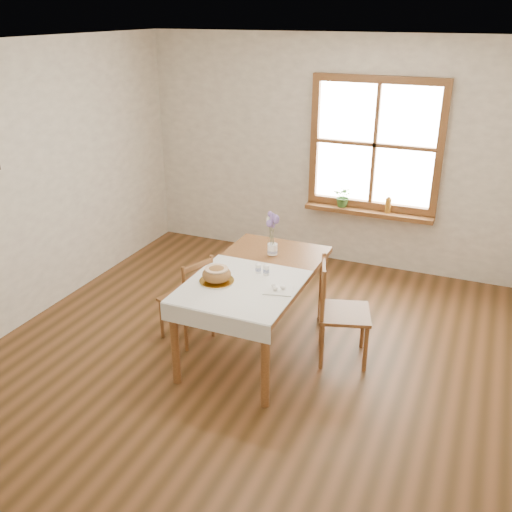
{
  "coord_description": "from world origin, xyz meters",
  "views": [
    {
      "loc": [
        1.73,
        -3.77,
        2.83
      ],
      "look_at": [
        0.0,
        0.3,
        0.9
      ],
      "focal_mm": 40.0,
      "sensor_mm": 36.0,
      "label": 1
    }
  ],
  "objects_px": {
    "dining_table": "(256,281)",
    "flower_vase": "(272,250)",
    "bread_plate": "(217,281)",
    "chair_right": "(345,312)",
    "chair_left": "(186,297)"
  },
  "relations": [
    {
      "from": "bread_plate",
      "to": "chair_right",
      "type": "bearing_deg",
      "value": 25.3
    },
    {
      "from": "chair_left",
      "to": "bread_plate",
      "type": "bearing_deg",
      "value": 80.65
    },
    {
      "from": "dining_table",
      "to": "flower_vase",
      "type": "distance_m",
      "value": 0.42
    },
    {
      "from": "dining_table",
      "to": "chair_right",
      "type": "relative_size",
      "value": 1.75
    },
    {
      "from": "bread_plate",
      "to": "flower_vase",
      "type": "distance_m",
      "value": 0.75
    },
    {
      "from": "chair_left",
      "to": "bread_plate",
      "type": "height_order",
      "value": "chair_left"
    },
    {
      "from": "chair_right",
      "to": "chair_left",
      "type": "bearing_deg",
      "value": 82.2
    },
    {
      "from": "chair_right",
      "to": "bread_plate",
      "type": "bearing_deg",
      "value": 98.35
    },
    {
      "from": "dining_table",
      "to": "bread_plate",
      "type": "xyz_separation_m",
      "value": [
        -0.21,
        -0.32,
        0.1
      ]
    },
    {
      "from": "chair_left",
      "to": "dining_table",
      "type": "bearing_deg",
      "value": 116.24
    },
    {
      "from": "dining_table",
      "to": "chair_left",
      "type": "height_order",
      "value": "chair_left"
    },
    {
      "from": "bread_plate",
      "to": "flower_vase",
      "type": "bearing_deg",
      "value": 73.83
    },
    {
      "from": "chair_right",
      "to": "bread_plate",
      "type": "relative_size",
      "value": 3.28
    },
    {
      "from": "bread_plate",
      "to": "dining_table",
      "type": "bearing_deg",
      "value": 56.55
    },
    {
      "from": "chair_left",
      "to": "bread_plate",
      "type": "distance_m",
      "value": 0.61
    }
  ]
}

